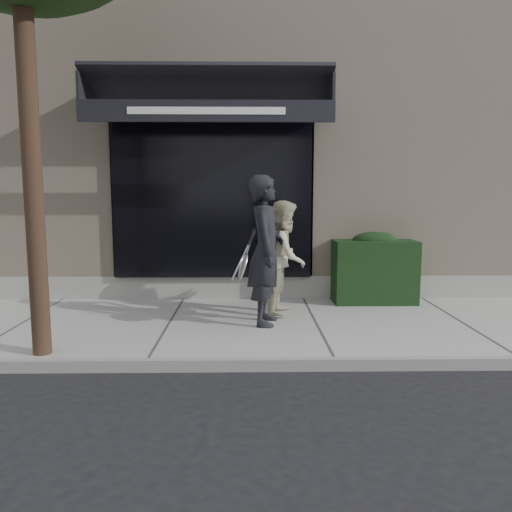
{
  "coord_description": "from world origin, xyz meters",
  "views": [
    {
      "loc": [
        -0.93,
        -6.66,
        1.89
      ],
      "look_at": [
        -0.81,
        0.6,
        0.95
      ],
      "focal_mm": 35.0,
      "sensor_mm": 36.0,
      "label": 1
    }
  ],
  "objects": [
    {
      "name": "ground",
      "position": [
        0.0,
        0.0,
        0.0
      ],
      "size": [
        80.0,
        80.0,
        0.0
      ],
      "primitive_type": "plane",
      "color": "black",
      "rests_on": "ground"
    },
    {
      "name": "sidewalk",
      "position": [
        0.0,
        0.0,
        0.06
      ],
      "size": [
        20.0,
        3.0,
        0.12
      ],
      "primitive_type": "cube",
      "color": "gray",
      "rests_on": "ground"
    },
    {
      "name": "curb",
      "position": [
        0.0,
        -1.55,
        0.07
      ],
      "size": [
        20.0,
        0.1,
        0.14
      ],
      "primitive_type": "cube",
      "color": "gray",
      "rests_on": "ground"
    },
    {
      "name": "building_facade",
      "position": [
        -0.01,
        4.96,
        2.74
      ],
      "size": [
        14.3,
        8.04,
        5.64
      ],
      "color": "beige",
      "rests_on": "ground"
    },
    {
      "name": "hedge",
      "position": [
        1.1,
        1.25,
        0.66
      ],
      "size": [
        1.3,
        0.7,
        1.14
      ],
      "color": "black",
      "rests_on": "sidewalk"
    },
    {
      "name": "pedestrian_front",
      "position": [
        -0.69,
        -0.08,
        1.11
      ],
      "size": [
        0.74,
        0.84,
        1.99
      ],
      "color": "black",
      "rests_on": "sidewalk"
    },
    {
      "name": "pedestrian_back",
      "position": [
        -0.39,
        0.53,
        0.94
      ],
      "size": [
        0.8,
        0.93,
        1.65
      ],
      "color": "beige",
      "rests_on": "sidewalk"
    }
  ]
}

